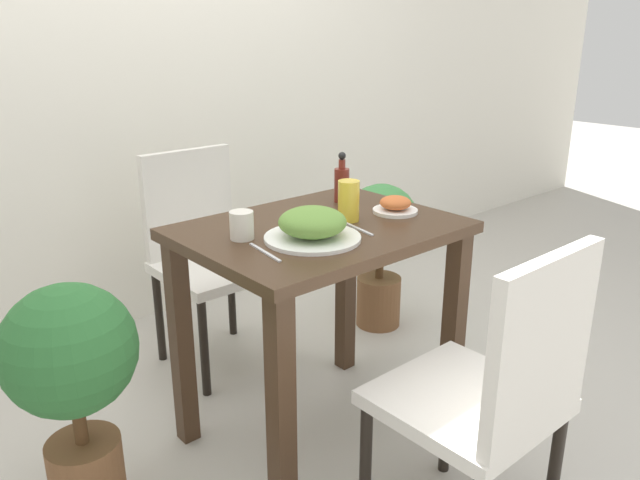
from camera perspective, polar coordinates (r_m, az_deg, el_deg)
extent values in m
plane|color=#B7B2A8|center=(2.30, 0.00, -16.95)|extent=(16.00, 16.00, 0.00)
cube|color=white|center=(2.95, -17.28, 17.13)|extent=(8.00, 0.05, 2.60)
cube|color=#3D2819|center=(1.96, 0.00, 0.88)|extent=(0.84, 0.64, 0.04)
cube|color=#3D2819|center=(1.73, -3.57, -15.83)|extent=(0.06, 0.06, 0.72)
cube|color=#3D2819|center=(2.20, 12.09, -8.26)|extent=(0.06, 0.06, 0.72)
cube|color=#3D2819|center=(2.13, -12.55, -9.28)|extent=(0.06, 0.06, 0.72)
cube|color=#3D2819|center=(2.52, 2.37, -4.22)|extent=(0.06, 0.06, 0.72)
cube|color=silver|center=(1.73, 13.10, -14.16)|extent=(0.42, 0.42, 0.04)
cube|color=silver|center=(1.52, 19.64, -9.15)|extent=(0.40, 0.04, 0.44)
cylinder|color=black|center=(2.06, 11.55, -15.48)|extent=(0.03, 0.03, 0.40)
cylinder|color=black|center=(1.83, 4.18, -19.94)|extent=(0.03, 0.03, 0.40)
cylinder|color=black|center=(1.91, 20.59, -19.47)|extent=(0.03, 0.03, 0.40)
cube|color=silver|center=(2.56, -9.47, -2.64)|extent=(0.42, 0.42, 0.04)
cube|color=silver|center=(2.65, -11.96, 3.38)|extent=(0.40, 0.04, 0.44)
cylinder|color=black|center=(2.43, -10.55, -9.67)|extent=(0.03, 0.03, 0.40)
cylinder|color=black|center=(2.61, -3.71, -7.32)|extent=(0.03, 0.03, 0.40)
cylinder|color=black|center=(2.72, -14.49, -6.78)|extent=(0.03, 0.03, 0.40)
cylinder|color=black|center=(2.88, -8.10, -4.87)|extent=(0.03, 0.03, 0.40)
cylinder|color=white|center=(1.82, -0.69, 0.19)|extent=(0.28, 0.28, 0.01)
ellipsoid|color=olive|center=(1.80, -0.70, 1.66)|extent=(0.20, 0.20, 0.09)
cylinder|color=white|center=(2.11, 6.88, 2.66)|extent=(0.15, 0.15, 0.01)
ellipsoid|color=#CC6633|center=(2.10, 6.91, 3.41)|extent=(0.11, 0.11, 0.05)
cylinder|color=silver|center=(1.83, -7.17, 1.35)|extent=(0.07, 0.07, 0.08)
cylinder|color=gold|center=(1.99, 2.63, 3.60)|extent=(0.07, 0.07, 0.13)
cylinder|color=maroon|center=(2.21, 2.00, 5.01)|extent=(0.05, 0.05, 0.12)
cylinder|color=maroon|center=(2.19, 2.02, 6.94)|extent=(0.02, 0.02, 0.03)
sphere|color=black|center=(2.19, 2.03, 7.71)|extent=(0.03, 0.03, 0.03)
cube|color=silver|center=(1.72, -5.06, -1.13)|extent=(0.03, 0.17, 0.00)
cube|color=silver|center=(1.93, 3.21, 1.17)|extent=(0.04, 0.18, 0.00)
cylinder|color=brown|center=(2.01, -20.44, -19.87)|extent=(0.21, 0.21, 0.26)
cylinder|color=brown|center=(1.90, -21.09, -15.52)|extent=(0.04, 0.04, 0.11)
sphere|color=#2D6B33|center=(1.79, -21.97, -9.29)|extent=(0.36, 0.36, 0.36)
cylinder|color=brown|center=(2.98, 5.36, -5.56)|extent=(0.21, 0.21, 0.24)
cylinder|color=brown|center=(2.92, 5.46, -2.50)|extent=(0.04, 0.04, 0.10)
sphere|color=#428947|center=(2.84, 5.60, 1.69)|extent=(0.34, 0.34, 0.34)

